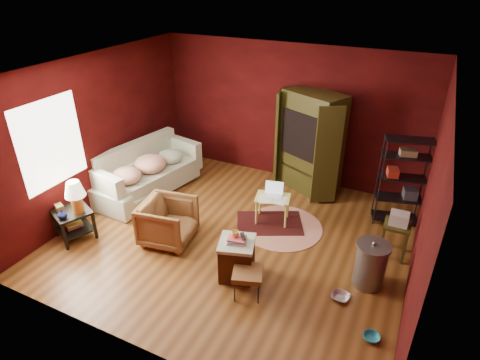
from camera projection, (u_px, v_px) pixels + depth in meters
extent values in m
cube|color=brown|center=(235.00, 237.00, 6.82)|extent=(5.50, 5.00, 0.02)
cube|color=white|center=(234.00, 70.00, 5.47)|extent=(5.50, 5.00, 0.02)
cube|color=#450A09|center=(289.00, 114.00, 8.13)|extent=(5.50, 0.02, 2.80)
cube|color=#450A09|center=(127.00, 258.00, 4.16)|extent=(5.50, 0.02, 2.80)
cube|color=#450A09|center=(97.00, 134.00, 7.20)|extent=(0.02, 5.00, 2.80)
cube|color=#450A09|center=(428.00, 204.00, 5.09)|extent=(0.02, 5.00, 2.80)
cube|color=white|center=(51.00, 143.00, 6.30)|extent=(0.02, 1.20, 1.40)
imported|color=beige|center=(146.00, 172.00, 7.97)|extent=(0.77, 2.29, 0.88)
imported|color=black|center=(168.00, 220.00, 6.54)|extent=(0.86, 0.90, 0.82)
imported|color=silver|center=(341.00, 292.00, 5.50)|extent=(0.25, 0.09, 0.25)
imported|color=#289EBC|center=(372.00, 333.00, 4.90)|extent=(0.22, 0.14, 0.21)
imported|color=#0C123E|center=(62.00, 215.00, 6.34)|extent=(0.18, 0.18, 0.15)
imported|color=#F9DA79|center=(235.00, 233.00, 5.65)|extent=(0.12, 0.09, 0.12)
cube|color=black|center=(72.00, 212.00, 6.57)|extent=(0.72, 0.72, 0.04)
cube|color=black|center=(76.00, 229.00, 6.73)|extent=(0.67, 0.67, 0.03)
cube|color=black|center=(55.00, 223.00, 6.72)|extent=(0.06, 0.06, 0.51)
cube|color=black|center=(65.00, 237.00, 6.39)|extent=(0.06, 0.06, 0.51)
cube|color=black|center=(83.00, 213.00, 6.99)|extent=(0.06, 0.06, 0.51)
cube|color=black|center=(94.00, 225.00, 6.66)|extent=(0.06, 0.06, 0.51)
cylinder|color=orange|center=(77.00, 204.00, 6.47)|extent=(0.24, 0.24, 0.31)
cone|color=#F2E5C6|center=(74.00, 189.00, 6.34)|extent=(0.43, 0.43, 0.25)
cube|color=olive|center=(59.00, 208.00, 6.55)|extent=(0.19, 0.17, 0.11)
cube|color=#C34230|center=(74.00, 226.00, 6.74)|extent=(0.29, 0.31, 0.03)
cube|color=blue|center=(74.00, 224.00, 6.72)|extent=(0.29, 0.31, 0.03)
cube|color=#DCD449|center=(74.00, 223.00, 6.70)|extent=(0.29, 0.31, 0.03)
cube|color=beige|center=(150.00, 179.00, 8.02)|extent=(1.22, 2.12, 0.42)
cube|color=beige|center=(137.00, 161.00, 8.08)|extent=(0.58, 2.00, 0.84)
cube|color=beige|center=(107.00, 189.00, 7.21)|extent=(0.86, 0.35, 0.58)
cube|color=beige|center=(185.00, 152.00, 8.61)|extent=(0.86, 0.35, 0.58)
ellipsoid|color=#D0481D|center=(127.00, 176.00, 7.42)|extent=(0.64, 0.64, 0.29)
ellipsoid|color=#D0481D|center=(150.00, 164.00, 7.82)|extent=(0.72, 0.72, 0.34)
ellipsoid|color=beige|center=(170.00, 156.00, 8.21)|extent=(0.59, 0.59, 0.27)
cube|color=#482310|center=(237.00, 260.00, 5.84)|extent=(0.59, 0.59, 0.57)
cube|color=beige|center=(237.00, 243.00, 5.69)|extent=(0.63, 0.63, 0.05)
cube|color=beige|center=(237.00, 241.00, 5.67)|extent=(0.32, 0.28, 0.02)
cube|color=#538CC3|center=(237.00, 240.00, 5.66)|extent=(0.32, 0.29, 0.02)
cube|color=#DF5354|center=(237.00, 238.00, 5.65)|extent=(0.29, 0.24, 0.02)
cube|color=black|center=(243.00, 236.00, 5.66)|extent=(0.14, 0.17, 0.02)
cube|color=black|center=(248.00, 273.00, 5.46)|extent=(0.51, 0.51, 0.08)
cube|color=black|center=(248.00, 276.00, 5.48)|extent=(0.46, 0.46, 0.02)
cylinder|color=black|center=(235.00, 292.00, 5.43)|extent=(0.03, 0.03, 0.33)
cylinder|color=black|center=(258.00, 294.00, 5.40)|extent=(0.03, 0.03, 0.33)
cylinder|color=black|center=(238.00, 276.00, 5.72)|extent=(0.03, 0.03, 0.33)
cylinder|color=black|center=(260.00, 278.00, 5.68)|extent=(0.03, 0.03, 0.33)
cylinder|color=beige|center=(282.00, 227.00, 7.05)|extent=(1.72, 1.72, 0.01)
cube|color=#4F1515|center=(269.00, 223.00, 7.15)|extent=(1.36, 1.19, 0.01)
cube|color=#F0FF74|center=(273.00, 198.00, 6.99)|extent=(0.67, 0.54, 0.03)
cylinder|color=#F0FF74|center=(256.00, 213.00, 7.01)|extent=(0.04, 0.04, 0.49)
cylinder|color=#F0FF74|center=(286.00, 217.00, 6.91)|extent=(0.04, 0.04, 0.49)
cylinder|color=#F0FF74|center=(260.00, 203.00, 7.30)|extent=(0.04, 0.04, 0.49)
cylinder|color=#F0FF74|center=(288.00, 206.00, 7.20)|extent=(0.04, 0.04, 0.49)
cube|color=white|center=(273.00, 196.00, 7.00)|extent=(0.36, 0.28, 0.02)
cube|color=silver|center=(274.00, 187.00, 7.04)|extent=(0.32, 0.14, 0.21)
cube|color=white|center=(265.00, 199.00, 6.92)|extent=(0.31, 0.36, 0.00)
cube|color=white|center=(280.00, 200.00, 6.88)|extent=(0.22, 0.31, 0.00)
cube|color=#3A3710|center=(311.00, 142.00, 7.86)|extent=(1.32, 1.06, 2.00)
cube|color=black|center=(309.00, 134.00, 7.70)|extent=(1.06, 0.82, 0.90)
cube|color=#3A3710|center=(278.00, 137.00, 8.12)|extent=(0.14, 0.48, 1.90)
cube|color=#3A3710|center=(327.00, 157.00, 7.27)|extent=(0.44, 0.29, 1.90)
cube|color=#2E3033|center=(310.00, 138.00, 7.78)|extent=(0.81, 0.75, 0.55)
cube|color=black|center=(301.00, 141.00, 7.63)|extent=(0.48, 0.23, 0.42)
cube|color=#3A3710|center=(307.00, 167.00, 8.08)|extent=(1.08, 0.87, 0.05)
cylinder|color=black|center=(380.00, 185.00, 6.77)|extent=(0.03, 0.03, 1.60)
cylinder|color=black|center=(427.00, 189.00, 6.65)|extent=(0.03, 0.03, 1.60)
cylinder|color=black|center=(378.00, 176.00, 7.05)|extent=(0.03, 0.03, 1.60)
cylinder|color=black|center=(423.00, 180.00, 6.92)|extent=(0.03, 0.03, 1.60)
cube|color=black|center=(394.00, 217.00, 7.18)|extent=(0.84, 0.53, 0.02)
cube|color=black|center=(398.00, 198.00, 6.99)|extent=(0.84, 0.53, 0.02)
cube|color=black|center=(403.00, 178.00, 6.81)|extent=(0.84, 0.53, 0.02)
cube|color=black|center=(407.00, 156.00, 6.62)|extent=(0.84, 0.53, 0.02)
cube|color=black|center=(411.00, 140.00, 6.48)|extent=(0.84, 0.53, 0.02)
cube|color=#A0271A|center=(393.00, 172.00, 6.79)|extent=(0.23, 0.26, 0.14)
cube|color=#363542|center=(410.00, 194.00, 6.91)|extent=(0.27, 0.27, 0.18)
cube|color=#857050|center=(408.00, 152.00, 6.58)|extent=(0.30, 0.24, 0.11)
cube|color=#3A3710|center=(398.00, 225.00, 6.13)|extent=(0.40, 0.40, 0.04)
cube|color=#3A3710|center=(382.00, 243.00, 6.19)|extent=(0.04, 0.04, 0.57)
cube|color=#3A3710|center=(405.00, 249.00, 6.07)|extent=(0.04, 0.04, 0.57)
cube|color=#3A3710|center=(384.00, 232.00, 6.46)|extent=(0.04, 0.04, 0.57)
cube|color=#3A3710|center=(406.00, 237.00, 6.34)|extent=(0.04, 0.04, 0.57)
cube|color=silver|center=(399.00, 219.00, 6.07)|extent=(0.28, 0.22, 0.20)
cylinder|color=gray|center=(370.00, 266.00, 5.67)|extent=(0.56, 0.56, 0.65)
cylinder|color=gray|center=(374.00, 246.00, 5.51)|extent=(0.61, 0.61, 0.04)
sphere|color=gray|center=(374.00, 244.00, 5.48)|extent=(0.08, 0.08, 0.06)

